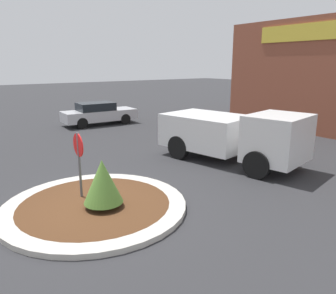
% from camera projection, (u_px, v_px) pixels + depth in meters
% --- Properties ---
extents(ground_plane, '(120.00, 120.00, 0.00)m').
position_uv_depth(ground_plane, '(95.00, 208.00, 8.99)').
color(ground_plane, '#2D2D30').
extents(traffic_island, '(4.99, 4.99, 0.14)m').
position_uv_depth(traffic_island, '(95.00, 206.00, 8.98)').
color(traffic_island, '#BCB7AD').
rests_on(traffic_island, ground_plane).
extents(stop_sign, '(0.66, 0.07, 2.01)m').
position_uv_depth(stop_sign, '(79.00, 155.00, 9.12)').
color(stop_sign, '#4C4C51').
rests_on(stop_sign, ground_plane).
extents(island_shrub, '(1.04, 1.04, 1.30)m').
position_uv_depth(island_shrub, '(103.00, 181.00, 8.56)').
color(island_shrub, brown).
rests_on(island_shrub, traffic_island).
extents(utility_truck, '(6.08, 3.36, 2.11)m').
position_uv_depth(utility_truck, '(232.00, 134.00, 12.98)').
color(utility_truck, silver).
rests_on(utility_truck, ground_plane).
extents(parked_sedan_silver, '(2.04, 4.76, 1.44)m').
position_uv_depth(parked_sedan_silver, '(99.00, 113.00, 21.19)').
color(parked_sedan_silver, '#B7B7BC').
rests_on(parked_sedan_silver, ground_plane).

